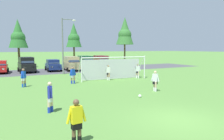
{
  "coord_description": "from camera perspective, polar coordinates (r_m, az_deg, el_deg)",
  "views": [
    {
      "loc": [
        -7.16,
        -7.04,
        3.38
      ],
      "look_at": [
        0.75,
        8.26,
        1.59
      ],
      "focal_mm": 33.23,
      "sensor_mm": 36.0,
      "label": 1
    }
  ],
  "objects": [
    {
      "name": "soccer_goal",
      "position": [
        22.88,
        0.06,
        0.68
      ],
      "size": [
        7.55,
        2.53,
        2.57
      ],
      "color": "white",
      "rests_on": "ground"
    },
    {
      "name": "parked_car_slot_left",
      "position": [
        32.35,
        -28.44,
        0.77
      ],
      "size": [
        2.21,
        4.29,
        1.72
      ],
      "color": "red",
      "rests_on": "ground"
    },
    {
      "name": "parked_car_slot_far_right",
      "position": [
        36.15,
        -3.01,
        2.32
      ],
      "size": [
        2.32,
        4.7,
        2.16
      ],
      "color": "maroon",
      "rests_on": "ground"
    },
    {
      "name": "player_midfield_center",
      "position": [
        23.8,
        7.07,
        -0.29
      ],
      "size": [
        0.67,
        0.45,
        1.64
      ],
      "color": "beige",
      "rests_on": "ground"
    },
    {
      "name": "player_striker_near",
      "position": [
        22.21,
        -1.01,
        -0.69
      ],
      "size": [
        0.61,
        0.54,
        1.64
      ],
      "color": "tan",
      "rests_on": "ground"
    },
    {
      "name": "player_winger_left",
      "position": [
        16.73,
        11.77,
        -3.0
      ],
      "size": [
        0.4,
        0.72,
        1.64
      ],
      "color": "beige",
      "rests_on": "ground"
    },
    {
      "name": "player_trailing_back",
      "position": [
        11.52,
        -16.67,
        -7.16
      ],
      "size": [
        0.33,
        0.72,
        1.64
      ],
      "color": "beige",
      "rests_on": "ground"
    },
    {
      "name": "parked_car_slot_center",
      "position": [
        32.64,
        -15.93,
        1.3
      ],
      "size": [
        2.15,
        4.26,
        1.72
      ],
      "color": "navy",
      "rests_on": "ground"
    },
    {
      "name": "tree_mid_left",
      "position": [
        39.44,
        -24.44,
        8.88
      ],
      "size": [
        3.15,
        3.15,
        8.41
      ],
      "color": "brown",
      "rests_on": "ground"
    },
    {
      "name": "referee",
      "position": [
        7.56,
        -9.76,
        -13.96
      ],
      "size": [
        0.74,
        0.28,
        1.64
      ],
      "color": "brown",
      "rests_on": "ground"
    },
    {
      "name": "parked_car_slot_center_right",
      "position": [
        32.55,
        -11.06,
        1.82
      ],
      "size": [
        2.23,
        4.65,
        2.16
      ],
      "color": "tan",
      "rests_on": "ground"
    },
    {
      "name": "parked_car_slot_center_left",
      "position": [
        32.07,
        -22.47,
        1.42
      ],
      "size": [
        2.29,
        4.68,
        2.16
      ],
      "color": "black",
      "rests_on": "ground"
    },
    {
      "name": "parked_car_slot_right",
      "position": [
        35.15,
        -7.27,
        2.18
      ],
      "size": [
        2.14,
        4.6,
        2.16
      ],
      "color": "#194C2D",
      "rests_on": "ground"
    },
    {
      "name": "player_winger_right",
      "position": [
        19.77,
        -23.15,
        -1.99
      ],
      "size": [
        0.54,
        0.62,
        1.64
      ],
      "color": "#936B4C",
      "rests_on": "ground"
    },
    {
      "name": "tree_mid_right",
      "position": [
        46.62,
        3.55,
        10.46
      ],
      "size": [
        3.86,
        3.86,
        10.3
      ],
      "color": "brown",
      "rests_on": "ground"
    },
    {
      "name": "soccer_ball",
      "position": [
        14.56,
        7.68,
        -7.12
      ],
      "size": [
        0.22,
        0.22,
        0.22
      ],
      "color": "white",
      "rests_on": "ground"
    },
    {
      "name": "street_lamp",
      "position": [
        28.12,
        -13.07,
        6.59
      ],
      "size": [
        2.0,
        0.32,
        7.29
      ],
      "color": "slate",
      "rests_on": "ground"
    },
    {
      "name": "tree_center_back",
      "position": [
        45.51,
        -10.47,
        9.21
      ],
      "size": [
        3.31,
        3.31,
        8.84
      ],
      "color": "brown",
      "rests_on": "ground"
    },
    {
      "name": "parking_lot_strip",
      "position": [
        32.72,
        -14.54,
        -0.19
      ],
      "size": [
        52.0,
        8.4,
        0.01
      ],
      "primitive_type": "cube",
      "color": "#4C4C51",
      "rests_on": "ground"
    },
    {
      "name": "ground_plane",
      "position": [
        23.42,
        -9.24,
        -2.45
      ],
      "size": [
        400.0,
        400.0,
        0.0
      ],
      "primitive_type": "plane",
      "color": "#598C3D"
    },
    {
      "name": "player_defender_far",
      "position": [
        20.32,
        -10.73,
        -1.41
      ],
      "size": [
        0.73,
        0.38,
        1.64
      ],
      "color": "#936B4C",
      "rests_on": "ground"
    }
  ]
}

